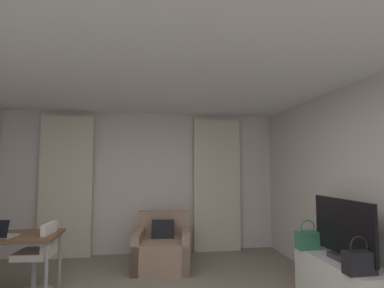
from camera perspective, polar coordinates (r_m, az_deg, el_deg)
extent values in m
cube|color=silver|center=(5.76, -9.04, -7.15)|extent=(5.12, 0.06, 2.60)
cube|color=white|center=(2.91, -8.47, 16.76)|extent=(5.12, 6.12, 0.06)
cube|color=beige|center=(5.79, -22.90, -7.34)|extent=(0.90, 0.06, 2.50)
cube|color=beige|center=(5.80, 4.80, -7.66)|extent=(0.90, 0.06, 2.50)
cube|color=#997A66|center=(5.02, -5.70, -20.10)|extent=(0.96, 0.97, 0.44)
cube|color=#997A66|center=(5.28, -5.40, -14.71)|extent=(0.87, 0.25, 0.39)
cube|color=#997A66|center=(5.00, -1.22, -19.38)|extent=(0.23, 0.87, 0.58)
cube|color=#997A66|center=(5.04, -10.12, -19.18)|extent=(0.23, 0.87, 0.58)
cube|color=black|center=(5.07, -5.57, -16.23)|extent=(0.38, 0.25, 0.37)
cube|color=brown|center=(4.47, -32.47, -14.74)|extent=(1.31, 0.67, 0.04)
cylinder|color=#99999E|center=(4.64, -23.90, -19.38)|extent=(0.04, 0.04, 0.71)
cylinder|color=#99999E|center=(4.11, -26.07, -21.36)|extent=(0.04, 0.04, 0.71)
cylinder|color=gray|center=(4.49, -27.97, -21.39)|extent=(0.06, 0.06, 0.46)
cube|color=silver|center=(4.42, -27.84, -18.05)|extent=(0.45, 0.45, 0.08)
cube|color=silver|center=(4.30, -25.61, -15.64)|extent=(0.10, 0.36, 0.34)
cube|color=#ADADB2|center=(4.39, -32.56, -14.57)|extent=(0.36, 0.29, 0.02)
cube|color=white|center=(4.09, 26.83, -22.70)|extent=(0.50, 1.23, 0.53)
cube|color=#333338|center=(3.97, 27.03, -18.79)|extent=(0.20, 0.36, 0.06)
cube|color=black|center=(3.89, 26.85, -13.91)|extent=(0.04, 0.99, 0.63)
cube|color=#387F5B|center=(4.28, 21.25, -16.75)|extent=(0.30, 0.14, 0.22)
torus|color=#387F5B|center=(4.25, 21.19, -14.65)|extent=(0.20, 0.02, 0.20)
cube|color=black|center=(3.56, 29.29, -19.14)|extent=(0.30, 0.14, 0.22)
torus|color=black|center=(3.52, 29.19, -16.62)|extent=(0.20, 0.02, 0.20)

